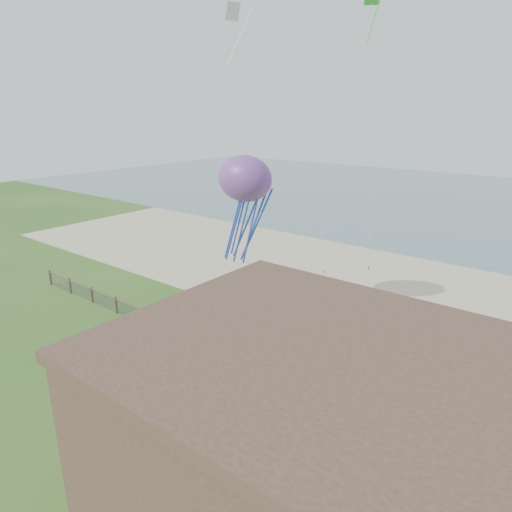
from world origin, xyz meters
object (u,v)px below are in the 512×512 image
Objects in this scene: picnic_table at (299,400)px; motel at (359,481)px; octopus_kite at (245,208)px; chainlink_fence at (208,344)px.

motel is at bearing -54.32° from picnic_table.
picnic_table is 0.21× the size of octopus_kite.
chainlink_fence is at bearing 151.70° from motel.
octopus_kite is (-15.56, 13.65, 3.86)m from motel.
motel is 8.96m from picnic_table.
motel is 21.06m from octopus_kite.
motel is (13.00, -7.00, 2.95)m from chainlink_fence.
octopus_kite is at bearing 138.73° from motel.
picnic_table is (-5.87, 6.00, -3.14)m from motel.
chainlink_fence is 2.41× the size of motel.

